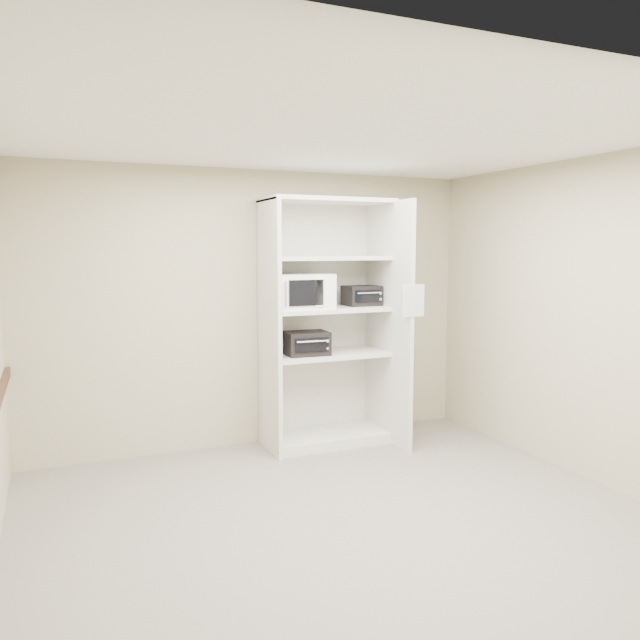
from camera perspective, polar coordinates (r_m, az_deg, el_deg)
name	(u,v)px	position (r m, az deg, el deg)	size (l,w,h in m)	color
floor	(344,520)	(4.71, 2.20, -17.82)	(4.50, 4.00, 0.01)	#696259
ceiling	(346,135)	(4.35, 2.36, 16.57)	(4.50, 4.00, 0.01)	white
wall_back	(257,309)	(6.18, -5.78, 1.03)	(4.50, 0.02, 2.70)	tan
wall_front	(560,397)	(2.70, 21.13, -6.59)	(4.50, 0.02, 2.70)	tan
wall_right	(587,320)	(5.67, 23.22, 0.03)	(0.02, 4.00, 2.70)	tan
shelving_unit	(331,331)	(6.17, 0.99, -1.00)	(1.24, 0.92, 2.42)	silver
microwave	(301,291)	(5.95, -1.77, 2.64)	(0.55, 0.42, 0.33)	white
toaster_oven_upper	(362,296)	(6.29, 3.83, 2.24)	(0.35, 0.26, 0.20)	black
toaster_oven_lower	(307,343)	(6.02, -1.24, -2.13)	(0.41, 0.31, 0.23)	black
paper_sign	(414,301)	(5.84, 8.56, 1.76)	(0.23, 0.01, 0.29)	white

